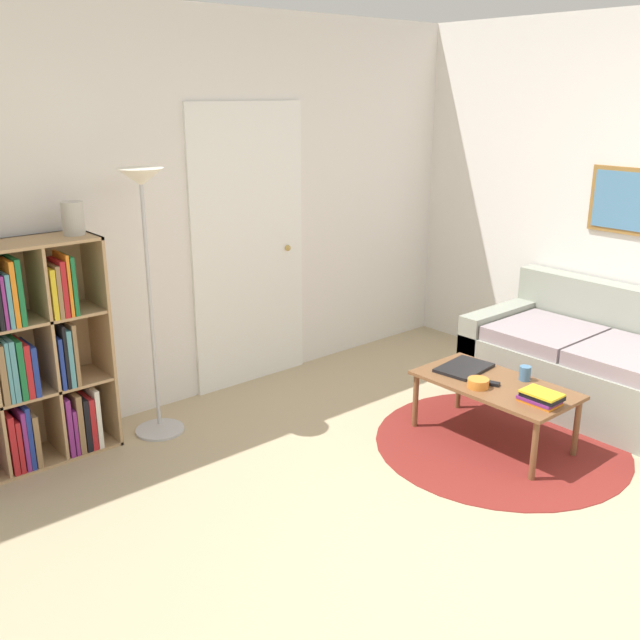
{
  "coord_description": "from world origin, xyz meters",
  "views": [
    {
      "loc": [
        -2.62,
        -1.37,
        2.07
      ],
      "look_at": [
        -0.16,
        1.52,
        0.85
      ],
      "focal_mm": 40.0,
      "sensor_mm": 36.0,
      "label": 1
    }
  ],
  "objects_px": {
    "couch": "(594,366)",
    "cup": "(525,373)",
    "bookshelf": "(11,365)",
    "floor_lamp": "(145,231)",
    "laptop": "(464,368)",
    "vase_on_shelf": "(73,218)",
    "bowl": "(478,383)",
    "coffee_table": "(495,389)"
  },
  "relations": [
    {
      "from": "coffee_table",
      "to": "bowl",
      "type": "bearing_deg",
      "value": 169.44
    },
    {
      "from": "cup",
      "to": "bowl",
      "type": "bearing_deg",
      "value": 159.49
    },
    {
      "from": "bookshelf",
      "to": "vase_on_shelf",
      "type": "relative_size",
      "value": 6.92
    },
    {
      "from": "bookshelf",
      "to": "floor_lamp",
      "type": "bearing_deg",
      "value": -9.65
    },
    {
      "from": "floor_lamp",
      "to": "cup",
      "type": "distance_m",
      "value": 2.44
    },
    {
      "from": "coffee_table",
      "to": "vase_on_shelf",
      "type": "xyz_separation_m",
      "value": [
        -1.87,
        1.6,
        1.04
      ]
    },
    {
      "from": "bowl",
      "to": "couch",
      "type": "bearing_deg",
      "value": -6.29
    },
    {
      "from": "couch",
      "to": "cup",
      "type": "xyz_separation_m",
      "value": [
        -0.83,
        0.01,
        0.16
      ]
    },
    {
      "from": "bookshelf",
      "to": "couch",
      "type": "xyz_separation_m",
      "value": [
        3.31,
        -1.69,
        -0.34
      ]
    },
    {
      "from": "floor_lamp",
      "to": "cup",
      "type": "relative_size",
      "value": 18.36
    },
    {
      "from": "bookshelf",
      "to": "bowl",
      "type": "xyz_separation_m",
      "value": [
        2.17,
        -1.56,
        -0.2
      ]
    },
    {
      "from": "laptop",
      "to": "vase_on_shelf",
      "type": "bearing_deg",
      "value": 144.97
    },
    {
      "from": "couch",
      "to": "laptop",
      "type": "relative_size",
      "value": 4.17
    },
    {
      "from": "bookshelf",
      "to": "laptop",
      "type": "distance_m",
      "value": 2.7
    },
    {
      "from": "cup",
      "to": "vase_on_shelf",
      "type": "bearing_deg",
      "value": 140.42
    },
    {
      "from": "laptop",
      "to": "vase_on_shelf",
      "type": "height_order",
      "value": "vase_on_shelf"
    },
    {
      "from": "bookshelf",
      "to": "floor_lamp",
      "type": "relative_size",
      "value": 0.78
    },
    {
      "from": "bookshelf",
      "to": "bowl",
      "type": "height_order",
      "value": "bookshelf"
    },
    {
      "from": "bowl",
      "to": "bookshelf",
      "type": "bearing_deg",
      "value": 144.23
    },
    {
      "from": "laptop",
      "to": "bowl",
      "type": "bearing_deg",
      "value": -125.16
    },
    {
      "from": "couch",
      "to": "vase_on_shelf",
      "type": "xyz_separation_m",
      "value": [
        -2.87,
        1.7,
        1.12
      ]
    },
    {
      "from": "bowl",
      "to": "laptop",
      "type": "bearing_deg",
      "value": 54.84
    },
    {
      "from": "floor_lamp",
      "to": "coffee_table",
      "type": "xyz_separation_m",
      "value": [
        1.51,
        -1.45,
        -0.95
      ]
    },
    {
      "from": "cup",
      "to": "bookshelf",
      "type": "bearing_deg",
      "value": 145.89
    },
    {
      "from": "couch",
      "to": "vase_on_shelf",
      "type": "distance_m",
      "value": 3.51
    },
    {
      "from": "laptop",
      "to": "vase_on_shelf",
      "type": "relative_size",
      "value": 2.03
    },
    {
      "from": "bookshelf",
      "to": "floor_lamp",
      "type": "distance_m",
      "value": 1.06
    },
    {
      "from": "laptop",
      "to": "vase_on_shelf",
      "type": "distance_m",
      "value": 2.52
    },
    {
      "from": "coffee_table",
      "to": "cup",
      "type": "xyz_separation_m",
      "value": [
        0.17,
        -0.09,
        0.08
      ]
    },
    {
      "from": "couch",
      "to": "bowl",
      "type": "xyz_separation_m",
      "value": [
        -1.14,
        0.13,
        0.14
      ]
    },
    {
      "from": "couch",
      "to": "cup",
      "type": "height_order",
      "value": "couch"
    },
    {
      "from": "floor_lamp",
      "to": "laptop",
      "type": "distance_m",
      "value": 2.14
    },
    {
      "from": "floor_lamp",
      "to": "vase_on_shelf",
      "type": "distance_m",
      "value": 0.4
    },
    {
      "from": "cup",
      "to": "vase_on_shelf",
      "type": "relative_size",
      "value": 0.48
    },
    {
      "from": "floor_lamp",
      "to": "laptop",
      "type": "xyz_separation_m",
      "value": [
        1.54,
        -1.19,
        -0.9
      ]
    },
    {
      "from": "laptop",
      "to": "bowl",
      "type": "distance_m",
      "value": 0.29
    },
    {
      "from": "floor_lamp",
      "to": "bowl",
      "type": "xyz_separation_m",
      "value": [
        1.37,
        -1.43,
        -0.88
      ]
    },
    {
      "from": "vase_on_shelf",
      "to": "cup",
      "type": "bearing_deg",
      "value": -39.58
    },
    {
      "from": "bookshelf",
      "to": "couch",
      "type": "height_order",
      "value": "bookshelf"
    },
    {
      "from": "bowl",
      "to": "vase_on_shelf",
      "type": "xyz_separation_m",
      "value": [
        -1.73,
        1.57,
        0.98
      ]
    },
    {
      "from": "vase_on_shelf",
      "to": "coffee_table",
      "type": "bearing_deg",
      "value": -40.53
    },
    {
      "from": "bookshelf",
      "to": "bowl",
      "type": "bearing_deg",
      "value": -35.77
    }
  ]
}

